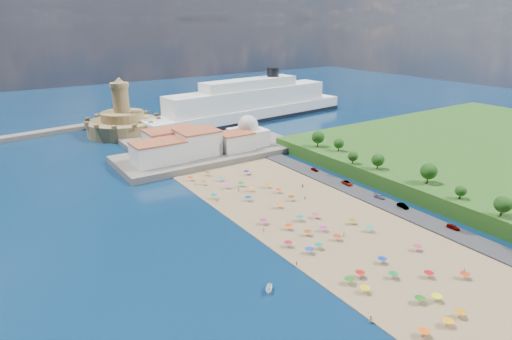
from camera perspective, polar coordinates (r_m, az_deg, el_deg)
ground at (r=146.06m, az=4.17°, el=-5.98°), size 700.00×700.00×0.00m
terrace at (r=208.14m, az=-5.99°, el=2.28°), size 90.00×36.00×3.00m
jetty at (r=231.03m, az=-14.94°, el=3.38°), size 18.00×70.00×2.40m
waterfront_buildings at (r=201.45m, az=-9.42°, el=3.43°), size 57.00×29.00×11.00m
domed_building at (r=214.10m, az=-1.06°, el=4.95°), size 16.00×16.00×15.00m
fortress at (r=257.53m, az=-17.29°, el=6.03°), size 40.00×40.00×32.40m
cruise_ship at (r=281.76m, az=-0.82°, el=8.62°), size 150.03×35.46×32.48m
beach_parasols at (r=136.27m, az=6.68°, el=-7.02°), size 32.64×114.83×2.20m
beachgoers at (r=140.73m, az=5.26°, el=-6.53°), size 39.25×95.52×1.87m
moored_boats at (r=96.78m, az=10.21°, el=-20.56°), size 7.66×35.91×1.78m
parked_cars at (r=165.07m, az=15.32°, el=-3.04°), size 2.82×69.19×1.45m
hillside_trees at (r=172.30m, az=18.05°, el=0.73°), size 12.49×105.88×7.70m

